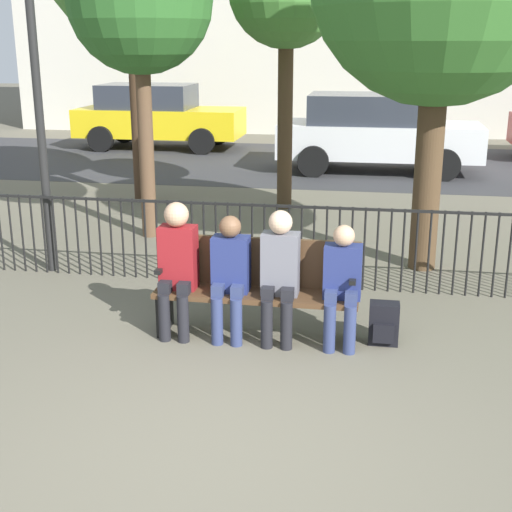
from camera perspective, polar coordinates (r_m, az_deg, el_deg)
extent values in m
plane|color=#605B4C|center=(5.03, -4.04, -15.57)|extent=(80.00, 80.00, 0.00)
cube|color=#4C331E|center=(6.64, 0.00, -3.10)|extent=(1.90, 0.45, 0.05)
cube|color=#4C331E|center=(6.74, 0.28, -0.46)|extent=(1.90, 0.05, 0.47)
cube|color=black|center=(6.91, -7.31, -4.41)|extent=(0.06, 0.38, 0.40)
cube|color=black|center=(6.64, 7.62, -5.34)|extent=(0.06, 0.38, 0.40)
cube|color=black|center=(6.76, -7.45, -0.85)|extent=(0.06, 0.38, 0.04)
cube|color=black|center=(6.48, 7.78, -1.65)|extent=(0.06, 0.38, 0.04)
cylinder|color=black|center=(6.69, -7.35, -4.92)|extent=(0.11, 0.11, 0.45)
cylinder|color=black|center=(6.64, -5.85, -5.03)|extent=(0.11, 0.11, 0.45)
cube|color=black|center=(6.68, -7.18, -2.42)|extent=(0.11, 0.20, 0.12)
cube|color=black|center=(6.63, -5.69, -2.51)|extent=(0.11, 0.20, 0.12)
cube|color=maroon|center=(6.69, -6.23, -0.10)|extent=(0.34, 0.22, 0.60)
sphere|color=tan|center=(6.56, -6.39, 3.31)|extent=(0.23, 0.23, 0.23)
cylinder|color=navy|center=(6.56, -3.14, -5.23)|extent=(0.11, 0.11, 0.45)
cylinder|color=navy|center=(6.53, -1.59, -5.33)|extent=(0.11, 0.11, 0.45)
cube|color=navy|center=(6.56, -2.98, -2.67)|extent=(0.11, 0.20, 0.12)
cube|color=navy|center=(6.52, -1.44, -2.77)|extent=(0.11, 0.20, 0.12)
cube|color=navy|center=(6.59, -2.02, -0.64)|extent=(0.34, 0.22, 0.52)
sphere|color=brown|center=(6.47, -2.09, 2.36)|extent=(0.20, 0.20, 0.20)
cylinder|color=black|center=(6.48, 0.86, -5.49)|extent=(0.11, 0.11, 0.45)
cylinder|color=black|center=(6.46, 2.45, -5.59)|extent=(0.11, 0.11, 0.45)
cube|color=black|center=(6.48, 1.01, -2.91)|extent=(0.11, 0.20, 0.12)
cube|color=black|center=(6.46, 2.59, -2.99)|extent=(0.11, 0.20, 0.12)
cube|color=slate|center=(6.50, 1.97, -0.62)|extent=(0.34, 0.22, 0.58)
sphere|color=beige|center=(6.38, 1.98, 2.72)|extent=(0.22, 0.22, 0.22)
cylinder|color=navy|center=(6.43, 5.90, -5.79)|extent=(0.11, 0.11, 0.45)
cylinder|color=navy|center=(6.42, 7.51, -5.87)|extent=(0.11, 0.11, 0.45)
cube|color=navy|center=(6.42, 6.03, -3.18)|extent=(0.11, 0.20, 0.12)
cube|color=navy|center=(6.42, 7.64, -3.26)|extent=(0.11, 0.20, 0.12)
cube|color=navy|center=(6.47, 6.95, -1.24)|extent=(0.34, 0.22, 0.49)
sphere|color=tan|center=(6.35, 7.05, 1.62)|extent=(0.19, 0.19, 0.19)
cube|color=black|center=(6.69, 10.19, -5.31)|extent=(0.27, 0.18, 0.39)
cube|color=black|center=(6.61, 10.16, -6.15)|extent=(0.19, 0.04, 0.18)
cylinder|color=black|center=(9.11, -19.76, 1.79)|extent=(0.02, 0.02, 0.95)
cylinder|color=black|center=(9.05, -18.99, 1.76)|extent=(0.02, 0.02, 0.95)
cylinder|color=black|center=(8.98, -18.20, 1.73)|extent=(0.02, 0.02, 0.95)
cylinder|color=black|center=(8.92, -17.40, 1.70)|extent=(0.02, 0.02, 0.95)
cylinder|color=black|center=(8.86, -16.59, 1.67)|extent=(0.02, 0.02, 0.95)
cylinder|color=black|center=(8.80, -15.77, 1.63)|extent=(0.02, 0.02, 0.95)
cylinder|color=black|center=(8.74, -14.94, 1.60)|extent=(0.02, 0.02, 0.95)
cylinder|color=black|center=(8.68, -14.10, 1.57)|extent=(0.02, 0.02, 0.95)
cylinder|color=black|center=(8.63, -13.25, 1.53)|extent=(0.02, 0.02, 0.95)
cylinder|color=black|center=(8.57, -12.38, 1.49)|extent=(0.02, 0.02, 0.95)
cylinder|color=black|center=(8.52, -11.51, 1.46)|extent=(0.02, 0.02, 0.95)
cylinder|color=black|center=(8.48, -10.62, 1.42)|extent=(0.02, 0.02, 0.95)
cylinder|color=black|center=(8.43, -9.73, 1.38)|extent=(0.02, 0.02, 0.95)
cylinder|color=black|center=(8.38, -8.82, 1.34)|extent=(0.02, 0.02, 0.95)
cylinder|color=black|center=(8.34, -7.91, 1.30)|extent=(0.02, 0.02, 0.95)
cylinder|color=black|center=(8.30, -6.99, 1.26)|extent=(0.02, 0.02, 0.95)
cylinder|color=black|center=(8.26, -6.06, 1.22)|extent=(0.02, 0.02, 0.95)
cylinder|color=black|center=(8.23, -5.12, 1.18)|extent=(0.02, 0.02, 0.95)
cylinder|color=black|center=(8.19, -4.17, 1.13)|extent=(0.02, 0.02, 0.95)
cylinder|color=black|center=(8.16, -3.22, 1.09)|extent=(0.02, 0.02, 0.95)
cylinder|color=black|center=(8.13, -2.25, 1.05)|extent=(0.02, 0.02, 0.95)
cylinder|color=black|center=(8.11, -1.28, 1.00)|extent=(0.02, 0.02, 0.95)
cylinder|color=black|center=(8.08, -0.31, 0.96)|extent=(0.02, 0.02, 0.95)
cylinder|color=black|center=(8.06, 0.67, 0.91)|extent=(0.02, 0.02, 0.95)
cylinder|color=black|center=(8.04, 1.66, 0.86)|extent=(0.02, 0.02, 0.95)
cylinder|color=black|center=(8.02, 2.65, 0.82)|extent=(0.02, 0.02, 0.95)
cylinder|color=black|center=(8.01, 3.64, 0.77)|extent=(0.02, 0.02, 0.95)
cylinder|color=black|center=(8.00, 4.64, 0.72)|extent=(0.02, 0.02, 0.95)
cylinder|color=black|center=(7.99, 5.64, 0.67)|extent=(0.02, 0.02, 0.95)
cylinder|color=black|center=(7.98, 6.64, 0.63)|extent=(0.02, 0.02, 0.95)
cylinder|color=black|center=(7.97, 7.64, 0.58)|extent=(0.02, 0.02, 0.95)
cylinder|color=black|center=(7.97, 8.65, 0.53)|extent=(0.02, 0.02, 0.95)
cylinder|color=black|center=(7.97, 9.66, 0.48)|extent=(0.02, 0.02, 0.95)
cylinder|color=black|center=(7.97, 10.66, 0.43)|extent=(0.02, 0.02, 0.95)
cylinder|color=black|center=(7.98, 11.66, 0.38)|extent=(0.02, 0.02, 0.95)
cylinder|color=black|center=(7.98, 12.67, 0.33)|extent=(0.02, 0.02, 0.95)
cylinder|color=black|center=(7.99, 13.67, 0.28)|extent=(0.02, 0.02, 0.95)
cylinder|color=black|center=(8.00, 14.67, 0.23)|extent=(0.02, 0.02, 0.95)
cylinder|color=black|center=(8.02, 15.66, 0.19)|extent=(0.02, 0.02, 0.95)
cylinder|color=black|center=(8.04, 16.65, 0.14)|extent=(0.02, 0.02, 0.95)
cylinder|color=black|center=(8.06, 17.64, 0.09)|extent=(0.02, 0.02, 0.95)
cylinder|color=black|center=(8.08, 18.62, 0.04)|extent=(0.02, 0.02, 0.95)
cylinder|color=black|center=(8.10, 19.59, -0.01)|extent=(0.02, 0.02, 0.95)
cube|color=black|center=(7.92, 1.83, 4.02)|extent=(9.00, 0.03, 0.03)
cylinder|color=#4C3823|center=(8.74, 13.65, 7.28)|extent=(0.33, 0.33, 2.61)
cylinder|color=#4C3823|center=(11.74, 2.34, 10.93)|extent=(0.24, 0.24, 2.96)
cylinder|color=#422D1E|center=(12.47, -9.40, 11.71)|extent=(0.27, 0.27, 3.23)
cylinder|color=brown|center=(10.08, -8.80, 8.95)|extent=(0.21, 0.21, 2.67)
sphere|color=#2D6628|center=(10.00, -9.30, 19.58)|extent=(1.93, 1.93, 1.93)
cylinder|color=black|center=(8.69, -16.93, 10.60)|extent=(0.10, 0.10, 3.70)
cube|color=#333335|center=(16.37, 5.90, 7.35)|extent=(24.00, 6.00, 0.01)
cube|color=silver|center=(15.46, 9.80, 9.13)|extent=(4.20, 1.70, 0.70)
cube|color=#2D333D|center=(15.39, 8.73, 11.58)|extent=(2.31, 1.56, 0.60)
cylinder|color=black|center=(14.71, 14.83, 7.05)|extent=(0.64, 0.20, 0.64)
cylinder|color=black|center=(16.42, 14.34, 8.06)|extent=(0.64, 0.20, 0.64)
cylinder|color=black|center=(14.71, 4.60, 7.55)|extent=(0.64, 0.20, 0.64)
cylinder|color=black|center=(16.42, 5.16, 8.51)|extent=(0.64, 0.20, 0.64)
cube|color=yellow|center=(18.82, -7.66, 10.57)|extent=(4.20, 1.70, 0.70)
cube|color=#2D333D|center=(18.86, -8.67, 12.53)|extent=(2.31, 1.56, 0.60)
cylinder|color=black|center=(17.68, -4.36, 9.13)|extent=(0.64, 0.20, 0.64)
cylinder|color=black|center=(19.36, -3.11, 9.83)|extent=(0.64, 0.20, 0.64)
cylinder|color=black|center=(18.48, -12.32, 9.13)|extent=(0.64, 0.20, 0.64)
cylinder|color=black|center=(20.09, -10.48, 9.83)|extent=(0.64, 0.20, 0.64)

